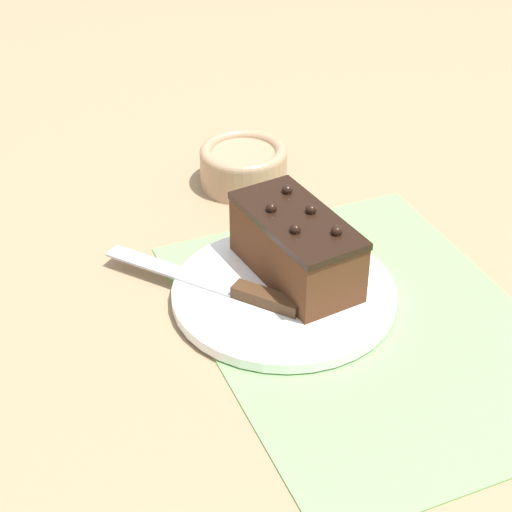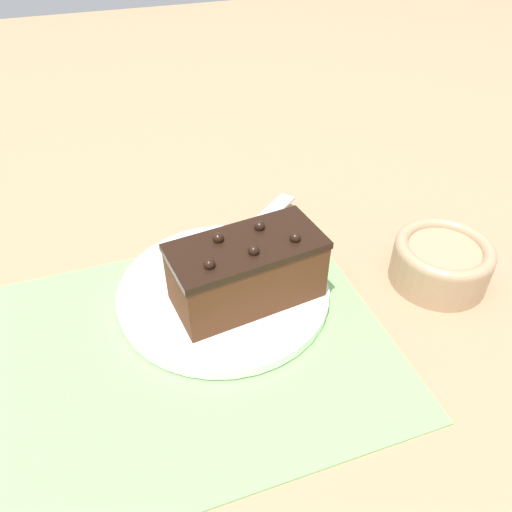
{
  "view_description": "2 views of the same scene",
  "coord_description": "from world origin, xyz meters",
  "px_view_note": "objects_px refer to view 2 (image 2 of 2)",
  "views": [
    {
      "loc": [
        0.6,
        -0.38,
        0.58
      ],
      "look_at": [
        -0.08,
        -0.1,
        0.07
      ],
      "focal_mm": 60.0,
      "sensor_mm": 36.0,
      "label": 1
    },
    {
      "loc": [
        0.03,
        0.35,
        0.42
      ],
      "look_at": [
        -0.11,
        -0.05,
        0.06
      ],
      "focal_mm": 35.0,
      "sensor_mm": 36.0,
      "label": 2
    }
  ],
  "objects_px": {
    "chocolate_cake": "(247,271)",
    "cake_plate": "(224,291)",
    "serving_knife": "(224,254)",
    "small_bowl": "(441,261)"
  },
  "relations": [
    {
      "from": "chocolate_cake",
      "to": "cake_plate",
      "type": "bearing_deg",
      "value": -48.0
    },
    {
      "from": "serving_knife",
      "to": "cake_plate",
      "type": "bearing_deg",
      "value": -55.6
    },
    {
      "from": "cake_plate",
      "to": "small_bowl",
      "type": "xyz_separation_m",
      "value": [
        -0.26,
        0.06,
        0.02
      ]
    },
    {
      "from": "small_bowl",
      "to": "chocolate_cake",
      "type": "bearing_deg",
      "value": -8.04
    },
    {
      "from": "cake_plate",
      "to": "serving_knife",
      "type": "relative_size",
      "value": 1.21
    },
    {
      "from": "serving_knife",
      "to": "chocolate_cake",
      "type": "bearing_deg",
      "value": -34.95
    },
    {
      "from": "cake_plate",
      "to": "small_bowl",
      "type": "height_order",
      "value": "small_bowl"
    },
    {
      "from": "cake_plate",
      "to": "serving_knife",
      "type": "height_order",
      "value": "serving_knife"
    },
    {
      "from": "chocolate_cake",
      "to": "serving_knife",
      "type": "relative_size",
      "value": 0.85
    },
    {
      "from": "serving_knife",
      "to": "small_bowl",
      "type": "xyz_separation_m",
      "value": [
        -0.24,
        0.11,
        0.01
      ]
    }
  ]
}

